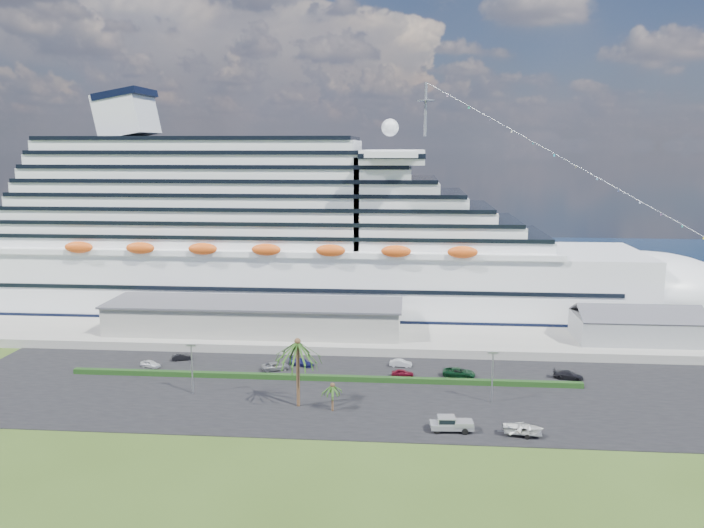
# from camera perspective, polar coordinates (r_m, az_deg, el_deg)

# --- Properties ---
(ground) EXTENTS (420.00, 420.00, 0.00)m
(ground) POSITION_cam_1_polar(r_m,az_deg,el_deg) (104.01, 0.74, -12.74)
(ground) COLOR #334818
(ground) RESTS_ON ground
(asphalt_lot) EXTENTS (140.00, 38.00, 0.12)m
(asphalt_lot) POSITION_cam_1_polar(r_m,az_deg,el_deg) (114.20, 1.14, -10.61)
(asphalt_lot) COLOR black
(asphalt_lot) RESTS_ON ground
(wharf) EXTENTS (240.00, 20.00, 1.80)m
(wharf) POSITION_cam_1_polar(r_m,az_deg,el_deg) (141.47, 1.91, -6.20)
(wharf) COLOR gray
(wharf) RESTS_ON ground
(water) EXTENTS (420.00, 160.00, 0.02)m
(water) POSITION_cam_1_polar(r_m,az_deg,el_deg) (229.42, 3.07, -0.23)
(water) COLOR black
(water) RESTS_ON ground
(cruise_ship) EXTENTS (191.00, 38.00, 54.00)m
(cruise_ship) POSITION_cam_1_polar(r_m,az_deg,el_deg) (163.96, -5.16, 1.63)
(cruise_ship) COLOR silver
(cruise_ship) RESTS_ON ground
(terminal_building) EXTENTS (61.00, 15.00, 6.30)m
(terminal_building) POSITION_cam_1_polar(r_m,az_deg,el_deg) (143.79, -8.11, -4.34)
(terminal_building) COLOR gray
(terminal_building) RESTS_ON wharf
(port_shed) EXTENTS (24.00, 12.31, 7.37)m
(port_shed) POSITION_cam_1_polar(r_m,az_deg,el_deg) (147.48, 22.61, -4.89)
(port_shed) COLOR gray
(port_shed) RESTS_ON wharf
(hedge) EXTENTS (88.00, 1.10, 0.90)m
(hedge) POSITION_cam_1_polar(r_m,az_deg,el_deg) (119.45, -2.58, -9.42)
(hedge) COLOR black
(hedge) RESTS_ON asphalt_lot
(lamp_post_left) EXTENTS (1.60, 0.35, 8.27)m
(lamp_post_left) POSITION_cam_1_polar(r_m,az_deg,el_deg) (114.81, -13.17, -7.97)
(lamp_post_left) COLOR gray
(lamp_post_left) RESTS_ON asphalt_lot
(lamp_post_right) EXTENTS (1.60, 0.35, 8.27)m
(lamp_post_right) POSITION_cam_1_polar(r_m,az_deg,el_deg) (110.21, 11.61, -8.67)
(lamp_post_right) COLOR gray
(lamp_post_right) RESTS_ON asphalt_lot
(palm_tall) EXTENTS (8.82, 8.82, 11.13)m
(palm_tall) POSITION_cam_1_polar(r_m,az_deg,el_deg) (105.77, -4.54, -7.09)
(palm_tall) COLOR #47301E
(palm_tall) RESTS_ON ground
(palm_short) EXTENTS (3.53, 3.53, 4.56)m
(palm_short) POSITION_cam_1_polar(r_m,az_deg,el_deg) (105.39, -1.64, -10.30)
(palm_short) COLOR #47301E
(palm_short) RESTS_ON ground
(parked_car_0) EXTENTS (4.15, 2.77, 1.31)m
(parked_car_0) POSITION_cam_1_polar(r_m,az_deg,el_deg) (131.06, -16.40, -7.97)
(parked_car_0) COLOR silver
(parked_car_0) RESTS_ON asphalt_lot
(parked_car_1) EXTENTS (3.94, 2.55, 1.23)m
(parked_car_1) POSITION_cam_1_polar(r_m,az_deg,el_deg) (133.80, -13.97, -7.51)
(parked_car_1) COLOR black
(parked_car_1) RESTS_ON asphalt_lot
(parked_car_2) EXTENTS (5.43, 4.08, 1.37)m
(parked_car_2) POSITION_cam_1_polar(r_m,az_deg,el_deg) (125.22, -6.38, -8.45)
(parked_car_2) COLOR gray
(parked_car_2) RESTS_ON asphalt_lot
(parked_car_3) EXTENTS (5.11, 3.44, 1.38)m
(parked_car_3) POSITION_cam_1_polar(r_m,az_deg,el_deg) (127.08, -4.24, -8.13)
(parked_car_3) COLOR #15164C
(parked_car_3) RESTS_ON asphalt_lot
(parked_car_4) EXTENTS (3.91, 1.70, 1.31)m
(parked_car_4) POSITION_cam_1_polar(r_m,az_deg,el_deg) (121.41, 4.22, -9.02)
(parked_car_4) COLOR maroon
(parked_car_4) RESTS_ON asphalt_lot
(parked_car_5) EXTENTS (4.13, 1.81, 1.32)m
(parked_car_5) POSITION_cam_1_polar(r_m,az_deg,el_deg) (126.55, 4.07, -8.22)
(parked_car_5) COLOR silver
(parked_car_5) RESTS_ON asphalt_lot
(parked_car_6) EXTENTS (5.98, 3.39, 1.58)m
(parked_car_6) POSITION_cam_1_polar(r_m,az_deg,el_deg) (122.35, 8.89, -8.90)
(parked_car_6) COLOR black
(parked_car_6) RESTS_ON asphalt_lot
(parked_car_7) EXTENTS (5.40, 3.35, 1.46)m
(parked_car_7) POSITION_cam_1_polar(r_m,az_deg,el_deg) (125.53, 17.52, -8.78)
(parked_car_7) COLOR black
(parked_car_7) RESTS_ON asphalt_lot
(pickup_truck) EXTENTS (6.20, 2.60, 2.14)m
(pickup_truck) POSITION_cam_1_polar(r_m,az_deg,el_deg) (100.09, 8.22, -12.97)
(pickup_truck) COLOR black
(pickup_truck) RESTS_ON asphalt_lot
(boat_trailer) EXTENTS (6.52, 4.63, 1.82)m
(boat_trailer) POSITION_cam_1_polar(r_m,az_deg,el_deg) (100.36, 14.03, -13.09)
(boat_trailer) COLOR gray
(boat_trailer) RESTS_ON asphalt_lot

